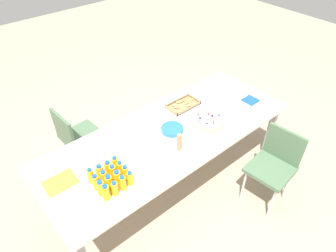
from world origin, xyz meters
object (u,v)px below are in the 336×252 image
Objects in this scene: juice_bottle_14 at (108,168)px; napkin_stack at (250,100)px; juice_bottle_12 at (91,176)px; snack_tray at (183,105)px; juice_bottle_13 at (100,172)px; fruit_pizza at (208,120)px; juice_bottle_1 at (115,189)px; juice_bottle_5 at (109,183)px; party_table at (169,137)px; juice_bottle_6 at (117,178)px; juice_bottle_11 at (120,168)px; juice_bottle_2 at (123,183)px; juice_bottle_8 at (96,182)px; juice_bottle_10 at (113,172)px; paper_folder at (60,182)px; cardboard_tube at (179,142)px; juice_bottle_0 at (106,192)px; juice_bottle_3 at (130,178)px; plate_stack at (172,129)px; juice_bottle_7 at (125,173)px; chair_far_left at (76,135)px; juice_bottle_15 at (115,163)px; chair_near_right at (275,162)px; juice_bottle_9 at (104,177)px; juice_bottle_4 at (101,188)px.

juice_bottle_14 reaches higher than napkin_stack.
juice_bottle_12 is 0.42× the size of snack_tray.
juice_bottle_13 is 1.22m from fruit_pizza.
juice_bottle_1 is 0.08m from juice_bottle_5.
party_table is 0.73m from juice_bottle_14.
juice_bottle_6 and juice_bottle_11 have the same top height.
juice_bottle_2 is 1.01× the size of juice_bottle_8.
juice_bottle_10 reaches higher than paper_folder.
juice_bottle_13 is 0.33m from paper_folder.
juice_bottle_5 is 0.72m from cardboard_tube.
napkin_stack reaches higher than paper_folder.
juice_bottle_5 is (0.07, 0.07, -0.00)m from juice_bottle_0.
juice_bottle_13 is (0.00, 0.23, -0.00)m from juice_bottle_1.
juice_bottle_0 reaches higher than juice_bottle_3.
juice_bottle_11 is 0.10m from juice_bottle_14.
plate_stack is (0.84, 0.06, -0.04)m from juice_bottle_13.
snack_tray is at bearing 23.56° from juice_bottle_7.
fruit_pizza is 1.52m from paper_folder.
juice_bottle_10 is 0.94× the size of napkin_stack.
juice_bottle_8 is at bearing -154.51° from juice_bottle_14.
juice_bottle_3 is 0.27m from juice_bottle_13.
juice_bottle_3 reaches higher than chair_far_left.
juice_bottle_11 is 0.08m from juice_bottle_15.
juice_bottle_2 is 0.24m from juice_bottle_15.
fruit_pizza is at bearing -18.73° from plate_stack.
juice_bottle_15 is 0.60m from cardboard_tube.
juice_bottle_12 is at bearing -20.33° from chair_far_left.
party_table is 0.90m from juice_bottle_8.
chair_near_right is at bearing -21.39° from juice_bottle_3.
juice_bottle_10 reaches higher than juice_bottle_14.
snack_tray is at bearing 9.05° from chair_near_right.
juice_bottle_0 is (-0.25, -1.10, 0.31)m from chair_far_left.
juice_bottle_14 is at bearing 60.66° from juice_bottle_5.
juice_bottle_12 is at bearing 133.94° from juice_bottle_9.
snack_tray is 2.36× the size of napkin_stack.
juice_bottle_0 reaches higher than snack_tray.
juice_bottle_15 is 1.10m from snack_tray.
juice_bottle_2 is 1.06× the size of juice_bottle_10.
juice_bottle_0 is 1.10× the size of juice_bottle_11.
juice_bottle_8 reaches higher than party_table.
chair_near_right is 3.78× the size of plate_stack.
juice_bottle_13 reaches higher than snack_tray.
juice_bottle_7 is 0.99× the size of juice_bottle_12.
juice_bottle_5 is 0.83× the size of cardboard_tube.
party_table is at bearing 10.41° from juice_bottle_10.
juice_bottle_9 is (0.08, 0.01, -0.01)m from juice_bottle_8.
party_table is 0.89m from juice_bottle_12.
juice_bottle_9 is at bearing -170.81° from party_table.
juice_bottle_4 reaches higher than snack_tray.
juice_bottle_3 is 1.18m from snack_tray.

